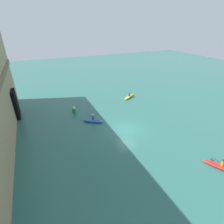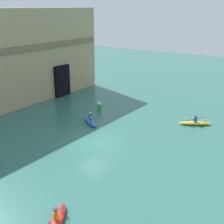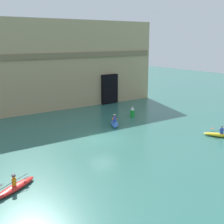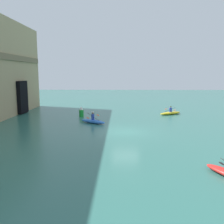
# 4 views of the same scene
# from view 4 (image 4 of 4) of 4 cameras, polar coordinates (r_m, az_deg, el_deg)

# --- Properties ---
(ground_plane) EXTENTS (120.00, 120.00, 0.00)m
(ground_plane) POSITION_cam_4_polar(r_m,az_deg,el_deg) (23.25, 3.11, -4.51)
(ground_plane) COLOR #2D665B
(kayak_blue) EXTENTS (2.36, 3.07, 1.25)m
(kayak_blue) POSITION_cam_4_polar(r_m,az_deg,el_deg) (27.13, -4.39, -2.04)
(kayak_blue) COLOR blue
(kayak_blue) RESTS_ON ground
(kayak_yellow) EXTENTS (2.45, 3.31, 1.12)m
(kayak_yellow) POSITION_cam_4_polar(r_m,az_deg,el_deg) (33.67, 13.20, -0.18)
(kayak_yellow) COLOR yellow
(kayak_yellow) RESTS_ON ground
(marker_buoy) EXTENTS (0.56, 0.56, 1.31)m
(marker_buoy) POSITION_cam_4_polar(r_m,az_deg,el_deg) (31.31, -7.01, 0.04)
(marker_buoy) COLOR green
(marker_buoy) RESTS_ON ground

